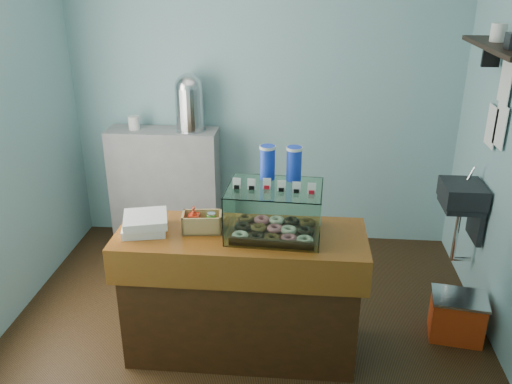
# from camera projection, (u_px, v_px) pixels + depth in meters

# --- Properties ---
(ground) EXTENTS (3.50, 3.50, 0.00)m
(ground) POSITION_uv_depth(u_px,v_px,m) (246.00, 326.00, 4.02)
(ground) COLOR black
(ground) RESTS_ON ground
(room_shell) EXTENTS (3.54, 3.04, 2.82)m
(room_shell) POSITION_uv_depth(u_px,v_px,m) (248.00, 99.00, 3.37)
(room_shell) COLOR #7AAEB3
(room_shell) RESTS_ON ground
(counter) EXTENTS (1.60, 0.60, 0.90)m
(counter) POSITION_uv_depth(u_px,v_px,m) (241.00, 293.00, 3.61)
(counter) COLOR #401D0C
(counter) RESTS_ON ground
(back_shelf) EXTENTS (1.00, 0.32, 1.10)m
(back_shelf) POSITION_uv_depth(u_px,v_px,m) (166.00, 186.00, 5.10)
(back_shelf) COLOR gray
(back_shelf) RESTS_ON ground
(display_case) EXTENTS (0.61, 0.46, 0.54)m
(display_case) POSITION_uv_depth(u_px,v_px,m) (276.00, 208.00, 3.40)
(display_case) COLOR #381C10
(display_case) RESTS_ON counter
(condiment_crate) EXTENTS (0.27, 0.18, 0.17)m
(condiment_crate) POSITION_uv_depth(u_px,v_px,m) (201.00, 222.00, 3.46)
(condiment_crate) COLOR tan
(condiment_crate) RESTS_ON counter
(pastry_boxes) EXTENTS (0.34, 0.34, 0.11)m
(pastry_boxes) POSITION_uv_depth(u_px,v_px,m) (145.00, 223.00, 3.46)
(pastry_boxes) COLOR silver
(pastry_boxes) RESTS_ON counter
(coffee_urn) EXTENTS (0.28, 0.28, 0.51)m
(coffee_urn) POSITION_uv_depth(u_px,v_px,m) (189.00, 101.00, 4.76)
(coffee_urn) COLOR silver
(coffee_urn) RESTS_ON back_shelf
(red_cooler) EXTENTS (0.41, 0.34, 0.33)m
(red_cooler) POSITION_uv_depth(u_px,v_px,m) (457.00, 316.00, 3.85)
(red_cooler) COLOR red
(red_cooler) RESTS_ON ground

